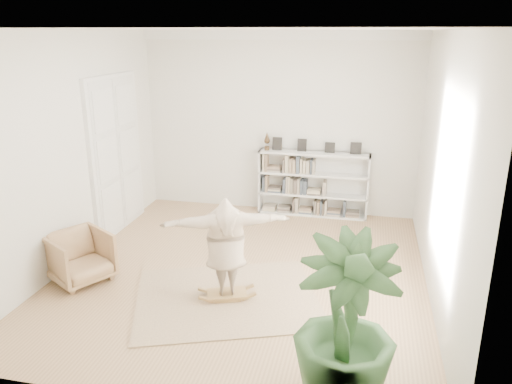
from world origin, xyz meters
TOP-DOWN VIEW (x-y plane):
  - floor at (0.00, 0.00)m, footprint 6.00×6.00m
  - room_shell at (0.00, 2.94)m, footprint 6.00×6.00m
  - doors at (-2.70, 1.30)m, footprint 0.09×1.78m
  - bookshelf at (0.74, 2.82)m, footprint 2.20×0.35m
  - armchair at (-2.30, -0.79)m, footprint 1.12×1.12m
  - rug at (-0.02, -0.84)m, footprint 3.04×2.75m
  - rocker_board at (-0.02, -0.84)m, footprint 0.63×0.50m
  - person at (-0.02, -0.84)m, footprint 1.78×1.04m
  - houseplant at (1.66, -2.55)m, footprint 1.15×1.15m

SIDE VIEW (x-z plane):
  - floor at x=0.00m, z-range 0.00..0.00m
  - rug at x=-0.02m, z-range 0.00..0.02m
  - rocker_board at x=-0.02m, z-range 0.01..0.13m
  - armchair at x=-2.30m, z-range 0.00..0.75m
  - bookshelf at x=0.74m, z-range -0.18..1.46m
  - person at x=-0.02m, z-range 0.14..1.54m
  - houseplant at x=1.66m, z-range 0.00..1.78m
  - doors at x=-2.70m, z-range -0.06..2.86m
  - room_shell at x=0.00m, z-range 0.51..6.51m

